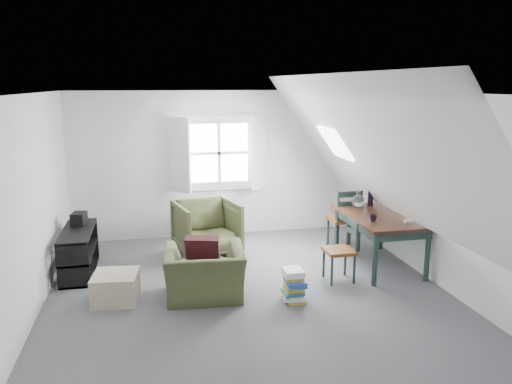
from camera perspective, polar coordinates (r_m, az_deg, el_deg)
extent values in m
plane|color=#505056|center=(6.36, -0.60, -11.93)|extent=(5.50, 5.50, 0.00)
plane|color=white|center=(5.80, -0.65, 11.20)|extent=(5.50, 5.50, 0.00)
plane|color=silver|center=(8.62, -4.27, 3.18)|extent=(5.00, 0.00, 5.00)
plane|color=silver|center=(3.44, 8.72, -11.19)|extent=(5.00, 0.00, 5.00)
plane|color=silver|center=(6.00, -24.73, -1.96)|extent=(0.00, 5.50, 5.50)
plane|color=silver|center=(6.90, 20.19, 0.15)|extent=(0.00, 5.50, 5.50)
plane|color=white|center=(5.76, -15.95, 3.48)|extent=(3.19, 5.50, 4.48)
plane|color=white|center=(6.35, 13.24, 4.41)|extent=(3.19, 5.50, 4.48)
cube|color=white|center=(8.58, -4.27, 4.48)|extent=(1.30, 0.04, 1.30)
cube|color=white|center=(8.35, -8.76, 4.16)|extent=(0.35, 0.35, 1.25)
cube|color=white|center=(8.54, 0.41, 4.48)|extent=(0.35, 0.35, 1.25)
cube|color=white|center=(8.57, -4.26, 4.47)|extent=(1.00, 0.02, 1.00)
cube|color=white|center=(8.55, -4.25, 4.46)|extent=(1.08, 0.04, 0.05)
cube|color=white|center=(8.55, -4.25, 4.46)|extent=(0.05, 0.04, 1.08)
cube|color=white|center=(7.54, 9.03, 5.55)|extent=(0.35, 0.75, 0.47)
imported|color=#3C4223|center=(6.39, -5.83, -11.88)|extent=(1.03, 0.92, 0.63)
imported|color=#3C4223|center=(7.94, -5.57, -6.96)|extent=(1.09, 1.11, 0.84)
cube|color=#3D1018|center=(6.33, -6.09, -6.77)|extent=(0.46, 0.34, 0.43)
cube|color=tan|center=(6.43, -15.72, -10.45)|extent=(0.58, 0.58, 0.35)
cube|color=black|center=(7.39, 13.98, -2.71)|extent=(0.92, 1.53, 0.04)
cube|color=#1D312B|center=(7.41, 13.95, -3.32)|extent=(0.82, 1.43, 0.12)
cylinder|color=#1D312B|center=(6.75, 13.45, -7.51)|extent=(0.07, 0.07, 0.72)
cylinder|color=#1D312B|center=(7.10, 19.00, -6.87)|extent=(0.07, 0.07, 0.72)
cylinder|color=#1D312B|center=(7.94, 9.23, -4.32)|extent=(0.07, 0.07, 0.72)
cylinder|color=#1D312B|center=(8.24, 14.14, -3.93)|extent=(0.07, 0.07, 0.72)
sphere|color=silver|center=(7.69, 11.57, -1.03)|extent=(0.20, 0.20, 0.20)
cylinder|color=silver|center=(7.66, 11.61, -0.12)|extent=(0.06, 0.06, 0.11)
cylinder|color=black|center=(7.87, 12.96, -0.57)|extent=(0.09, 0.09, 0.27)
cylinder|color=#3F2D1E|center=(7.81, 13.06, 1.55)|extent=(0.03, 0.06, 0.48)
cylinder|color=#3F2D1E|center=(7.83, 13.14, 1.57)|extent=(0.05, 0.07, 0.48)
cylinder|color=#3F2D1E|center=(7.80, 13.02, 1.54)|extent=(0.06, 0.08, 0.48)
imported|color=black|center=(7.01, 13.22, -3.30)|extent=(0.12, 0.12, 0.09)
cube|color=white|center=(7.08, 17.04, -3.21)|extent=(0.12, 0.09, 0.04)
cube|color=brown|center=(8.08, 10.01, -3.02)|extent=(0.47, 0.47, 0.06)
cylinder|color=#1D312B|center=(8.39, 10.67, -4.33)|extent=(0.04, 0.04, 0.48)
cylinder|color=#1D312B|center=(8.06, 11.70, -5.07)|extent=(0.04, 0.04, 0.48)
cylinder|color=#1D312B|center=(8.26, 8.23, -4.52)|extent=(0.04, 0.04, 0.48)
cylinder|color=#1D312B|center=(7.92, 9.18, -5.29)|extent=(0.04, 0.04, 0.48)
cylinder|color=#1D312B|center=(7.91, 11.93, -1.61)|extent=(0.04, 0.04, 0.50)
cylinder|color=#1D312B|center=(7.76, 9.37, -1.76)|extent=(0.04, 0.04, 0.50)
cube|color=#1D312B|center=(7.79, 10.72, -0.25)|extent=(0.38, 0.03, 0.09)
cube|color=#1D312B|center=(7.82, 10.67, -1.29)|extent=(0.38, 0.03, 0.07)
cube|color=brown|center=(6.83, 9.50, -6.63)|extent=(0.39, 0.39, 0.05)
cylinder|color=#1D312B|center=(6.98, 7.74, -8.03)|extent=(0.03, 0.03, 0.40)
cylinder|color=#1D312B|center=(7.09, 10.16, -7.79)|extent=(0.03, 0.03, 0.40)
cylinder|color=#1D312B|center=(6.71, 8.66, -8.93)|extent=(0.03, 0.03, 0.40)
cylinder|color=#1D312B|center=(6.82, 11.17, -8.66)|extent=(0.03, 0.03, 0.40)
cylinder|color=#1D312B|center=(6.97, 10.44, -4.51)|extent=(0.03, 0.03, 0.42)
cylinder|color=#1D312B|center=(6.69, 11.46, -5.26)|extent=(0.03, 0.03, 0.42)
cube|color=#1D312B|center=(6.78, 11.00, -3.54)|extent=(0.03, 0.32, 0.07)
cube|color=#1D312B|center=(6.81, 10.95, -4.51)|extent=(0.03, 0.32, 0.06)
cube|color=black|center=(7.56, -19.43, -8.53)|extent=(0.41, 1.22, 0.03)
cube|color=black|center=(7.46, -19.58, -6.45)|extent=(0.41, 1.22, 0.03)
cube|color=black|center=(7.37, -19.75, -4.21)|extent=(0.41, 1.22, 0.03)
cube|color=black|center=(6.91, -20.19, -8.01)|extent=(0.41, 0.03, 0.61)
cube|color=black|center=(8.02, -19.06, -5.11)|extent=(0.41, 0.03, 0.61)
cube|color=#264C99|center=(7.19, -19.83, -8.69)|extent=(0.18, 0.20, 0.22)
cube|color=red|center=(7.61, -19.39, -7.48)|extent=(0.18, 0.24, 0.22)
cube|color=white|center=(7.23, -19.85, -6.05)|extent=(0.18, 0.22, 0.20)
cube|color=black|center=(7.59, -19.57, -2.96)|extent=(0.22, 0.28, 0.20)
cube|color=#B29933|center=(6.27, 4.50, -12.16)|extent=(0.21, 0.28, 0.03)
cube|color=white|center=(6.27, 4.20, -11.84)|extent=(0.27, 0.31, 0.03)
cube|color=white|center=(6.25, 4.61, -11.58)|extent=(0.23, 0.30, 0.04)
cube|color=#337F4C|center=(6.22, 4.13, -11.34)|extent=(0.23, 0.29, 0.03)
cube|color=#264C99|center=(6.20, 4.40, -11.18)|extent=(0.25, 0.32, 0.03)
cube|color=#B29933|center=(6.21, 4.33, -10.88)|extent=(0.22, 0.28, 0.03)
cube|color=#B29933|center=(6.22, 4.34, -10.55)|extent=(0.25, 0.31, 0.04)
cube|color=#264C99|center=(6.17, 4.68, -10.35)|extent=(0.25, 0.32, 0.04)
cube|color=#264C99|center=(6.15, 4.50, -10.07)|extent=(0.25, 0.31, 0.03)
cube|color=#B29933|center=(6.18, 4.30, -9.59)|extent=(0.23, 0.29, 0.04)
cube|color=white|center=(6.16, 4.22, -9.29)|extent=(0.23, 0.27, 0.04)
cube|color=white|center=(6.15, 4.26, -8.94)|extent=(0.23, 0.28, 0.03)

